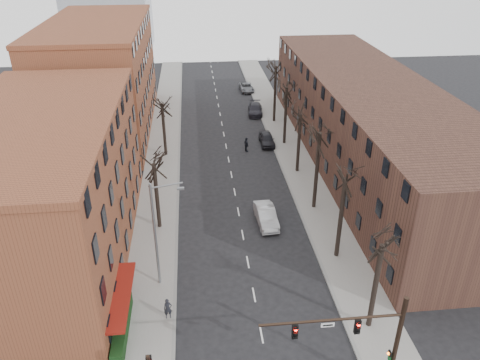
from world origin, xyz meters
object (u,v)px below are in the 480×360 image
object	(u,v)px
parked_car_mid	(255,109)
pedestrian_a	(168,309)
parked_car_near	(267,139)
silver_sedan	(266,216)

from	to	relation	value
parked_car_mid	pedestrian_a	bearing A→B (deg)	-100.31
parked_car_mid	parked_car_near	bearing A→B (deg)	-84.50
parked_car_near	pedestrian_a	bearing A→B (deg)	-111.14
parked_car_mid	silver_sedan	bearing A→B (deg)	-90.05
silver_sedan	pedestrian_a	bearing A→B (deg)	-130.44
parked_car_near	pedestrian_a	distance (m)	32.09
silver_sedan	parked_car_near	world-z (taller)	silver_sedan
parked_car_near	parked_car_mid	bearing A→B (deg)	90.25
parked_car_mid	pedestrian_a	distance (m)	42.96
parked_car_near	parked_car_mid	xyz separation A→B (m)	(0.00, 11.46, -0.01)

